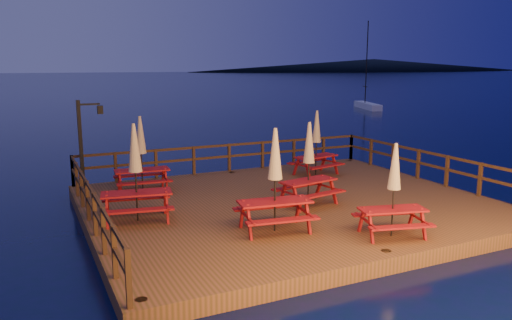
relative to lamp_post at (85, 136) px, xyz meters
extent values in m
plane|color=black|center=(5.39, -4.55, -2.20)|extent=(500.00, 500.00, 0.00)
cube|color=#4D3718|center=(5.39, -4.55, -2.00)|extent=(12.00, 10.00, 0.40)
cylinder|color=#331B10|center=(-0.21, 0.05, -2.50)|extent=(0.24, 0.24, 1.40)
cylinder|color=#331B10|center=(5.39, -9.15, -2.50)|extent=(0.24, 0.24, 1.40)
cylinder|color=#331B10|center=(5.39, 0.05, -2.50)|extent=(0.24, 0.24, 1.40)
cylinder|color=#331B10|center=(10.99, 0.05, -2.50)|extent=(0.24, 0.24, 1.40)
cube|color=#331B10|center=(5.39, 0.30, -0.75)|extent=(11.70, 0.06, 0.09)
cube|color=#331B10|center=(5.39, 0.30, -1.19)|extent=(11.70, 0.06, 0.09)
cube|color=#331B10|center=(0.71, 0.30, -1.25)|extent=(0.10, 0.10, 1.10)
cube|color=#331B10|center=(5.39, 0.30, -1.25)|extent=(0.10, 0.10, 1.10)
cube|color=#331B10|center=(10.07, 0.30, -1.25)|extent=(0.10, 0.10, 1.10)
cube|color=#331B10|center=(-0.46, -4.55, -0.75)|extent=(0.06, 9.70, 0.09)
cube|color=#331B10|center=(-0.46, -4.55, -1.19)|extent=(0.06, 9.70, 0.09)
cube|color=#331B10|center=(-0.46, -8.43, -1.25)|extent=(0.10, 0.10, 1.10)
cube|color=#331B10|center=(-0.46, -4.55, -1.25)|extent=(0.10, 0.10, 1.10)
cube|color=#331B10|center=(-0.46, -0.67, -1.25)|extent=(0.10, 0.10, 1.10)
cube|color=#331B10|center=(11.24, -4.55, -0.75)|extent=(0.06, 9.70, 0.09)
cube|color=#331B10|center=(11.24, -4.55, -1.19)|extent=(0.06, 9.70, 0.09)
cube|color=#331B10|center=(11.24, -4.55, -1.25)|extent=(0.10, 0.10, 1.10)
cube|color=#331B10|center=(11.24, -0.67, -1.25)|extent=(0.10, 0.10, 1.10)
cube|color=black|center=(-0.16, 0.00, -0.30)|extent=(0.12, 0.12, 3.00)
cube|color=black|center=(0.19, 0.00, 1.05)|extent=(0.70, 0.06, 0.06)
cube|color=black|center=(0.54, 0.00, 0.85)|extent=(0.18, 0.18, 0.28)
sphere|color=#EFAB5F|center=(0.54, 0.00, 0.85)|extent=(0.14, 0.14, 0.14)
ellipsoid|color=black|center=(190.39, 225.45, 1.30)|extent=(230.40, 86.40, 7.00)
cube|color=white|center=(30.40, 23.92, -1.98)|extent=(2.98, 6.03, 0.78)
cylinder|color=black|center=(30.40, 24.35, 2.29)|extent=(0.10, 0.10, 8.62)
cylinder|color=black|center=(30.40, 24.35, 0.05)|extent=(0.58, 1.49, 0.07)
cube|color=maroon|center=(1.56, -1.44, -1.06)|extent=(1.82, 0.84, 0.05)
cube|color=maroon|center=(1.62, -0.85, -1.35)|extent=(1.78, 0.43, 0.05)
cube|color=maroon|center=(1.51, -2.02, -1.35)|extent=(1.78, 0.43, 0.05)
cube|color=maroon|center=(0.86, -1.05, -1.43)|extent=(0.07, 0.10, 0.74)
cube|color=maroon|center=(0.80, -1.69, -1.43)|extent=(0.07, 0.10, 0.74)
cube|color=maroon|center=(2.33, -1.18, -1.43)|extent=(0.07, 0.10, 0.74)
cube|color=maroon|center=(2.27, -1.82, -1.43)|extent=(0.07, 0.10, 0.74)
cylinder|color=black|center=(1.56, -1.44, -0.57)|extent=(0.04, 0.04, 2.45)
cone|color=tan|center=(1.56, -1.44, 0.12)|extent=(0.35, 0.35, 1.23)
sphere|color=black|center=(1.56, -1.44, 0.68)|extent=(0.07, 0.07, 0.07)
cube|color=maroon|center=(6.17, -8.40, -1.12)|extent=(1.73, 1.03, 0.05)
cube|color=maroon|center=(6.31, -7.88, -1.39)|extent=(1.64, 0.66, 0.05)
cube|color=maroon|center=(6.03, -8.92, -1.39)|extent=(1.64, 0.66, 0.05)
cube|color=maroon|center=(5.60, -7.94, -1.46)|extent=(0.08, 0.10, 0.68)
cube|color=maroon|center=(5.44, -8.51, -1.46)|extent=(0.08, 0.10, 0.68)
cube|color=maroon|center=(6.90, -8.29, -1.46)|extent=(0.08, 0.10, 0.68)
cube|color=maroon|center=(6.75, -8.86, -1.46)|extent=(0.08, 0.10, 0.68)
cylinder|color=black|center=(6.17, -8.40, -0.67)|extent=(0.04, 0.04, 2.26)
cone|color=tan|center=(6.17, -8.40, -0.03)|extent=(0.33, 0.33, 1.13)
sphere|color=black|center=(6.17, -8.40, 0.49)|extent=(0.06, 0.06, 0.06)
cube|color=maroon|center=(5.76, -5.10, -1.06)|extent=(1.85, 0.97, 0.05)
cube|color=maroon|center=(5.66, -4.52, -1.36)|extent=(1.78, 0.57, 0.05)
cube|color=maroon|center=(5.86, -5.68, -1.36)|extent=(1.78, 0.57, 0.05)
cube|color=maroon|center=(4.98, -4.91, -1.43)|extent=(0.07, 0.11, 0.73)
cube|color=maroon|center=(5.09, -5.54, -1.43)|extent=(0.07, 0.11, 0.73)
cube|color=maroon|center=(6.42, -4.66, -1.43)|extent=(0.07, 0.11, 0.73)
cube|color=maroon|center=(6.53, -5.29, -1.43)|extent=(0.07, 0.11, 0.73)
cylinder|color=black|center=(5.76, -5.10, -0.58)|extent=(0.04, 0.04, 2.44)
cone|color=tan|center=(5.76, -5.10, 0.11)|extent=(0.35, 0.35, 1.22)
sphere|color=black|center=(5.76, -5.10, 0.67)|extent=(0.07, 0.07, 0.07)
cube|color=maroon|center=(3.72, -6.83, -1.03)|extent=(1.93, 0.98, 0.05)
cube|color=maroon|center=(3.81, -6.22, -1.33)|extent=(1.87, 0.56, 0.05)
cube|color=maroon|center=(3.63, -7.44, -1.33)|extent=(1.87, 0.56, 0.05)
cube|color=maroon|center=(3.01, -6.38, -1.41)|extent=(0.08, 0.11, 0.77)
cube|color=maroon|center=(2.91, -7.05, -1.41)|extent=(0.08, 0.11, 0.77)
cube|color=maroon|center=(4.53, -6.61, -1.41)|extent=(0.08, 0.11, 0.77)
cube|color=maroon|center=(4.44, -7.28, -1.41)|extent=(0.08, 0.11, 0.77)
cylinder|color=black|center=(3.72, -6.83, -0.51)|extent=(0.05, 0.05, 2.57)
cone|color=tan|center=(3.72, -6.83, 0.21)|extent=(0.37, 0.37, 1.28)
sphere|color=black|center=(3.72, -6.83, 0.80)|extent=(0.07, 0.07, 0.07)
cube|color=maroon|center=(8.15, -1.70, -1.08)|extent=(1.82, 1.00, 0.05)
cube|color=maroon|center=(8.04, -1.14, -1.36)|extent=(1.74, 0.61, 0.05)
cube|color=maroon|center=(8.26, -2.27, -1.36)|extent=(1.74, 0.61, 0.05)
cube|color=maroon|center=(7.38, -1.54, -1.44)|extent=(0.08, 0.11, 0.72)
cube|color=maroon|center=(7.51, -2.16, -1.44)|extent=(0.08, 0.11, 0.72)
cube|color=maroon|center=(8.79, -1.25, -1.44)|extent=(0.08, 0.11, 0.72)
cube|color=maroon|center=(8.92, -1.87, -1.44)|extent=(0.08, 0.11, 0.72)
cylinder|color=black|center=(8.15, -1.70, -0.60)|extent=(0.04, 0.04, 2.39)
cone|color=tan|center=(8.15, -1.70, 0.07)|extent=(0.34, 0.34, 1.20)
sphere|color=black|center=(8.15, -1.70, 0.63)|extent=(0.07, 0.07, 0.07)
cube|color=maroon|center=(0.73, -4.50, -1.02)|extent=(1.96, 1.04, 0.05)
cube|color=maroon|center=(0.84, -3.89, -1.33)|extent=(1.88, 0.62, 0.05)
cube|color=maroon|center=(0.62, -5.11, -1.33)|extent=(1.88, 0.62, 0.05)
cube|color=maroon|center=(0.03, -4.02, -1.41)|extent=(0.08, 0.11, 0.77)
cube|color=maroon|center=(-0.09, -4.69, -1.41)|extent=(0.08, 0.11, 0.77)
cube|color=maroon|center=(1.56, -4.30, -1.41)|extent=(0.08, 0.11, 0.77)
cube|color=maroon|center=(1.44, -4.97, -1.41)|extent=(0.08, 0.11, 0.77)
cylinder|color=black|center=(0.73, -4.50, -0.51)|extent=(0.05, 0.05, 2.58)
cone|color=tan|center=(0.73, -4.50, 0.22)|extent=(0.37, 0.37, 1.29)
sphere|color=black|center=(0.73, -4.50, 0.82)|extent=(0.07, 0.07, 0.07)
camera|label=1|loc=(-1.90, -17.63, 2.42)|focal=35.00mm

